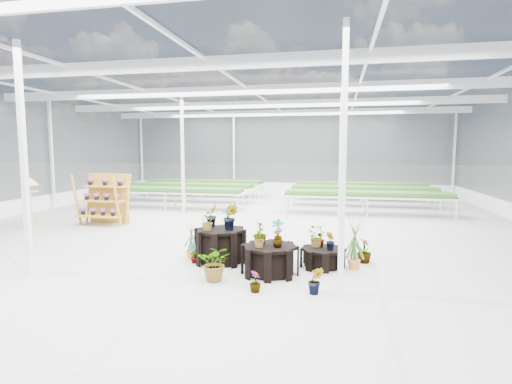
% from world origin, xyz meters
% --- Properties ---
extents(ground_plane, '(24.00, 24.00, 0.00)m').
position_xyz_m(ground_plane, '(0.00, 0.00, 0.00)').
color(ground_plane, gray).
rests_on(ground_plane, ground).
extents(greenhouse_shell, '(18.00, 24.00, 4.50)m').
position_xyz_m(greenhouse_shell, '(0.00, 0.00, 2.25)').
color(greenhouse_shell, white).
rests_on(greenhouse_shell, ground).
extents(steel_frame, '(18.00, 24.00, 4.50)m').
position_xyz_m(steel_frame, '(0.00, 0.00, 2.25)').
color(steel_frame, silver).
rests_on(steel_frame, ground).
extents(nursery_benches, '(16.00, 7.00, 0.84)m').
position_xyz_m(nursery_benches, '(0.00, 7.20, 0.42)').
color(nursery_benches, silver).
rests_on(nursery_benches, ground).
extents(plinth_tall, '(1.15, 1.15, 0.75)m').
position_xyz_m(plinth_tall, '(0.44, -2.42, 0.37)').
color(plinth_tall, black).
rests_on(plinth_tall, ground).
extents(plinth_mid, '(1.21, 1.21, 0.58)m').
position_xyz_m(plinth_mid, '(1.64, -3.02, 0.29)').
color(plinth_mid, black).
rests_on(plinth_mid, ground).
extents(plinth_low, '(1.04, 1.04, 0.40)m').
position_xyz_m(plinth_low, '(2.64, -2.32, 0.20)').
color(plinth_low, black).
rests_on(plinth_low, ground).
extents(shelf_rack, '(1.61, 0.90, 1.67)m').
position_xyz_m(shelf_rack, '(-4.67, 1.12, 0.84)').
color(shelf_rack, '#AC7B25').
rests_on(shelf_rack, ground).
extents(bird_table, '(0.43, 0.43, 1.60)m').
position_xyz_m(bird_table, '(-6.55, 0.16, 0.80)').
color(bird_table, tan).
rests_on(bird_table, ground).
extents(nursery_plants, '(4.18, 3.04, 1.32)m').
position_xyz_m(nursery_plants, '(1.41, -2.55, 0.51)').
color(nursery_plants, '#2C571F').
rests_on(nursery_plants, ground).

